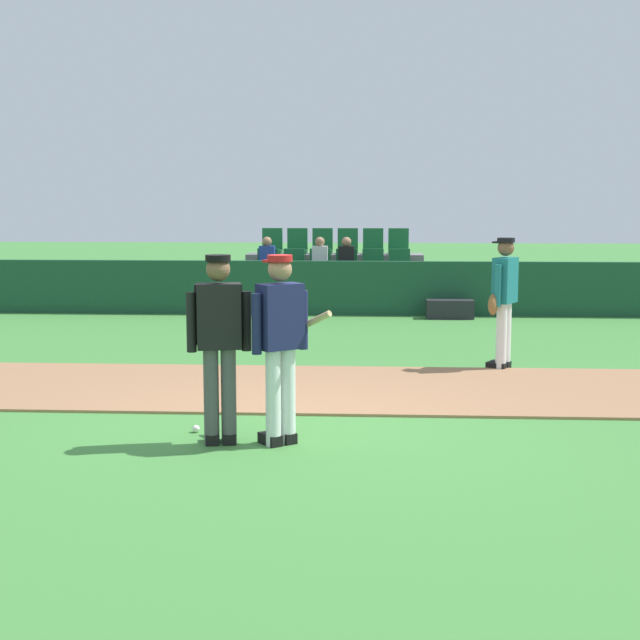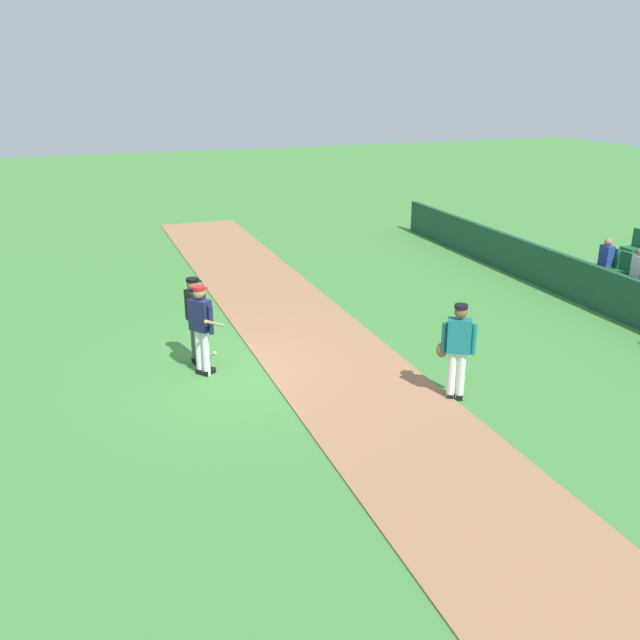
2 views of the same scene
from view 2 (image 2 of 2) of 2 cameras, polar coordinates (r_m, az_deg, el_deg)
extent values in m
plane|color=#42843A|center=(13.39, -7.06, -4.15)|extent=(80.00, 80.00, 0.00)
cube|color=#9E704C|center=(13.89, 0.61, -3.01)|extent=(28.00, 2.77, 0.03)
cube|color=#19472D|center=(17.45, 23.18, 1.99)|extent=(20.00, 0.16, 1.07)
cube|color=#196033|center=(18.97, 22.54, 4.10)|extent=(0.44, 0.40, 0.08)
cube|color=#196033|center=(19.06, 23.13, 4.87)|extent=(0.44, 0.08, 0.50)
cube|color=#263F99|center=(18.93, 22.77, 4.98)|extent=(0.32, 0.22, 0.52)
sphere|color=#9E7051|center=(18.85, 22.92, 6.01)|extent=(0.20, 0.20, 0.20)
cube|color=#196033|center=(18.59, 23.66, 3.64)|extent=(0.44, 0.40, 0.08)
cube|color=#196033|center=(18.68, 24.26, 4.43)|extent=(0.44, 0.08, 0.50)
cube|color=#196033|center=(18.21, 24.83, 3.16)|extent=(0.44, 0.40, 0.08)
cube|color=silver|center=(18.17, 25.08, 4.08)|extent=(0.32, 0.22, 0.52)
cube|color=#196033|center=(19.45, 24.56, 5.41)|extent=(0.44, 0.40, 0.08)
cube|color=#196033|center=(19.56, 25.13, 6.15)|extent=(0.44, 0.08, 0.50)
cylinder|color=white|center=(13.16, -10.02, -2.61)|extent=(0.14, 0.14, 0.90)
cylinder|color=white|center=(13.06, -9.50, -2.76)|extent=(0.14, 0.14, 0.90)
cube|color=black|center=(13.36, -9.75, -4.12)|extent=(0.25, 0.28, 0.10)
cube|color=black|center=(13.26, -9.23, -4.27)|extent=(0.25, 0.28, 0.10)
cube|color=#191E47|center=(12.85, -9.95, 0.41)|extent=(0.45, 0.42, 0.60)
cylinder|color=#191E47|center=(13.02, -10.77, 0.39)|extent=(0.09, 0.09, 0.55)
cylinder|color=#191E47|center=(12.71, -9.09, 0.00)|extent=(0.09, 0.09, 0.55)
sphere|color=#9E7051|center=(12.71, -10.07, 2.23)|extent=(0.22, 0.22, 0.22)
cylinder|color=#B21919|center=(12.68, -10.09, 2.66)|extent=(0.23, 0.23, 0.06)
cube|color=#B21919|center=(12.76, -9.79, 2.65)|extent=(0.22, 0.21, 0.02)
cylinder|color=tan|center=(12.81, -8.78, -0.29)|extent=(0.69, 0.50, 0.41)
cylinder|color=#4C4C4C|center=(13.69, -10.42, -1.73)|extent=(0.14, 0.14, 0.90)
cylinder|color=#4C4C4C|center=(13.55, -10.16, -1.95)|extent=(0.14, 0.14, 0.90)
cube|color=black|center=(13.86, -10.09, -3.23)|extent=(0.17, 0.28, 0.10)
cube|color=black|center=(13.73, -9.83, -3.45)|extent=(0.17, 0.28, 0.10)
cube|color=black|center=(13.37, -10.49, 1.15)|extent=(0.44, 0.29, 0.60)
cylinder|color=black|center=(13.61, -10.87, 1.23)|extent=(0.09, 0.09, 0.55)
cylinder|color=black|center=(13.16, -10.07, 0.65)|extent=(0.09, 0.09, 0.55)
sphere|color=brown|center=(13.24, -10.60, 2.91)|extent=(0.22, 0.22, 0.22)
cylinder|color=black|center=(13.21, -10.63, 3.32)|extent=(0.23, 0.23, 0.06)
cube|color=black|center=(13.25, -10.22, 3.27)|extent=(0.20, 0.15, 0.02)
cube|color=black|center=(13.41, -9.97, 1.24)|extent=(0.45, 0.17, 0.56)
cylinder|color=white|center=(12.19, 10.91, -4.56)|extent=(0.14, 0.14, 0.90)
cylinder|color=white|center=(12.20, 11.66, -4.60)|extent=(0.14, 0.14, 0.90)
cube|color=black|center=(12.41, 10.78, -6.13)|extent=(0.29, 0.23, 0.10)
cube|color=black|center=(12.42, 11.52, -6.17)|extent=(0.29, 0.23, 0.10)
cube|color=#197075|center=(11.90, 11.52, -1.29)|extent=(0.39, 0.46, 0.60)
cylinder|color=#197075|center=(11.91, 10.31, -1.45)|extent=(0.09, 0.09, 0.55)
cylinder|color=#197075|center=(11.94, 12.70, -1.58)|extent=(0.09, 0.09, 0.55)
sphere|color=brown|center=(11.76, 11.67, 0.66)|extent=(0.22, 0.22, 0.22)
cylinder|color=black|center=(11.73, 11.70, 1.12)|extent=(0.23, 0.23, 0.06)
cube|color=black|center=(11.83, 11.67, 1.14)|extent=(0.19, 0.22, 0.02)
ellipsoid|color=brown|center=(12.05, 10.14, -2.47)|extent=(0.20, 0.23, 0.28)
sphere|color=white|center=(14.13, -8.77, -2.75)|extent=(0.07, 0.07, 0.07)
camera|label=1|loc=(13.08, -47.24, -0.70)|focal=51.14mm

